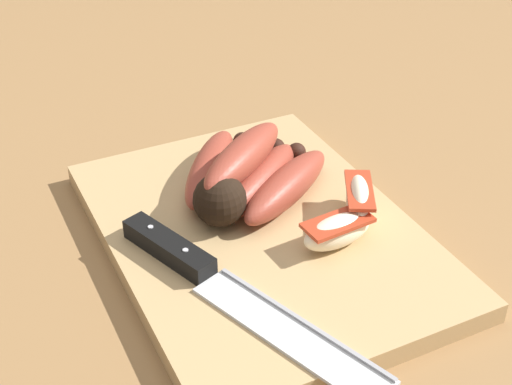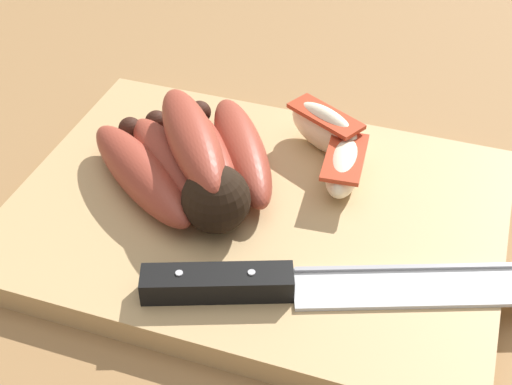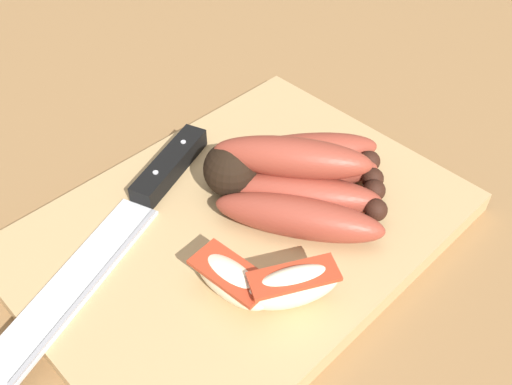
{
  "view_description": "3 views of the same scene",
  "coord_description": "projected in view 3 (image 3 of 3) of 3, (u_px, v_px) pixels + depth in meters",
  "views": [
    {
      "loc": [
        -0.51,
        0.23,
        0.42
      ],
      "look_at": [
        -0.01,
        -0.01,
        0.05
      ],
      "focal_mm": 51.6,
      "sensor_mm": 36.0,
      "label": 1
    },
    {
      "loc": [
        -0.15,
        0.38,
        0.38
      ],
      "look_at": [
        -0.02,
        -0.01,
        0.04
      ],
      "focal_mm": 50.55,
      "sensor_mm": 36.0,
      "label": 2
    },
    {
      "loc": [
        -0.24,
        -0.26,
        0.38
      ],
      "look_at": [
        -0.01,
        -0.02,
        0.05
      ],
      "focal_mm": 40.2,
      "sensor_mm": 36.0,
      "label": 3
    }
  ],
  "objects": [
    {
      "name": "banana_bunch",
      "position": [
        291.0,
        177.0,
        0.49
      ],
      "size": [
        0.18,
        0.18,
        0.06
      ],
      "color": "black",
      "rests_on": "cutting_board"
    },
    {
      "name": "chefs_knife",
      "position": [
        141.0,
        201.0,
        0.5
      ],
      "size": [
        0.27,
        0.12,
        0.02
      ],
      "color": "silver",
      "rests_on": "cutting_board"
    },
    {
      "name": "apple_wedge_middle",
      "position": [
        231.0,
        280.0,
        0.42
      ],
      "size": [
        0.03,
        0.07,
        0.03
      ],
      "color": "#F4E5C1",
      "rests_on": "cutting_board"
    },
    {
      "name": "ground_plane",
      "position": [
        248.0,
        219.0,
        0.52
      ],
      "size": [
        6.0,
        6.0,
        0.0
      ],
      "primitive_type": "plane",
      "color": "olive"
    },
    {
      "name": "cutting_board",
      "position": [
        241.0,
        229.0,
        0.49
      ],
      "size": [
        0.37,
        0.27,
        0.02
      ],
      "primitive_type": "cube",
      "color": "tan",
      "rests_on": "ground_plane"
    },
    {
      "name": "apple_wedge_near",
      "position": [
        293.0,
        286.0,
        0.41
      ],
      "size": [
        0.07,
        0.05,
        0.04
      ],
      "color": "#F4E5C1",
      "rests_on": "cutting_board"
    }
  ]
}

